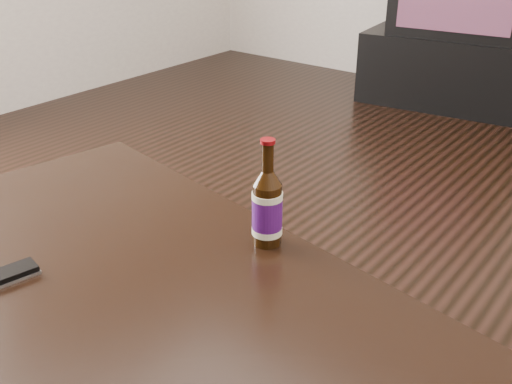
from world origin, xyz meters
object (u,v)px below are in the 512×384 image
Objects in this scene: coffee_table at (123,319)px; phone at (12,274)px; tv_stand at (454,70)px; beer_bottle at (267,208)px.

coffee_table is 0.24m from phone.
beer_bottle is (0.62, -2.78, 0.38)m from tv_stand.
tv_stand is 4.55× the size of beer_bottle.
phone reaches higher than coffee_table.
tv_stand is at bearing 107.54° from phone.
phone is at bearing -153.52° from coffee_table.
beer_bottle reaches higher than coffee_table.
coffee_table reaches higher than tv_stand.
coffee_table is 13.93× the size of phone.
beer_bottle is at bearing -84.81° from tv_stand.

